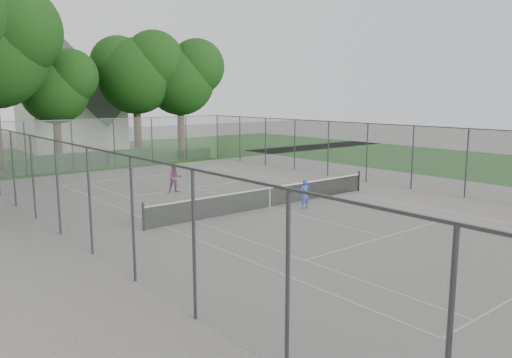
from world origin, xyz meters
TOP-DOWN VIEW (x-y plane):
  - ground at (0.00, 0.00)m, footprint 120.00×120.00m
  - grass_far at (0.00, 26.00)m, footprint 60.00×20.00m
  - grass_right at (22.00, 0.00)m, footprint 16.00×40.00m
  - court_markings at (0.00, 0.00)m, footprint 11.03×23.83m
  - tennis_net at (0.00, 0.00)m, footprint 12.87×0.10m
  - perimeter_fence at (0.00, 0.00)m, footprint 18.08×34.08m
  - tree_far_midleft at (-1.79, 23.37)m, footprint 6.06×5.53m
  - tree_far_midright at (4.88, 22.88)m, footprint 7.38×6.73m
  - tree_far_right at (8.65, 21.93)m, footprint 7.02×6.41m
  - hedge_left at (-4.77, 18.05)m, footprint 3.95×1.18m
  - hedge_mid at (1.58, 18.12)m, footprint 3.32×0.95m
  - hedge_right at (7.19, 17.81)m, footprint 2.61×0.96m
  - house at (2.10, 31.34)m, footprint 8.61×6.67m
  - girl_player at (1.05, -1.20)m, footprint 0.53×0.38m
  - woman_player at (-1.49, 6.00)m, footprint 0.88×0.77m

SIDE VIEW (x-z plane):
  - ground at x=0.00m, z-range 0.00..0.00m
  - grass_far at x=0.00m, z-range 0.00..0.00m
  - grass_right at x=22.00m, z-range 0.00..0.00m
  - court_markings at x=0.00m, z-range 0.00..0.01m
  - hedge_right at x=7.19m, z-range 0.00..0.78m
  - hedge_left at x=-4.77m, z-range 0.00..0.99m
  - tennis_net at x=0.00m, z-range -0.04..1.06m
  - hedge_mid at x=1.58m, z-range 0.00..1.04m
  - girl_player at x=1.05m, z-range 0.00..1.35m
  - woman_player at x=-1.49m, z-range 0.00..1.55m
  - perimeter_fence at x=0.00m, z-range 0.05..3.57m
  - house at x=2.10m, z-range -1.05..9.67m
  - tree_far_midleft at x=-1.79m, z-range 1.63..10.34m
  - tree_far_right at x=8.65m, z-range 1.89..11.98m
  - tree_far_midright at x=4.88m, z-range 1.98..12.59m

